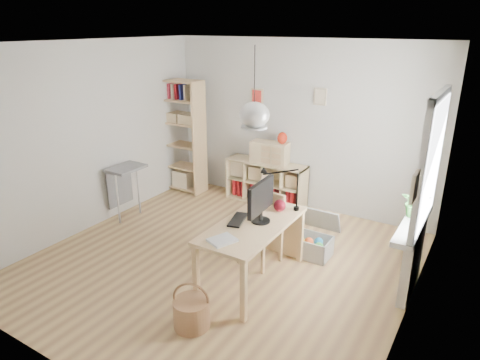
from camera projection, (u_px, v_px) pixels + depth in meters
The scene contains 20 objects.
ground at pixel (221, 261), 5.53m from camera, with size 4.50×4.50×0.00m, color tan.
room_shell at pixel (254, 115), 4.45m from camera, with size 4.50×4.50×4.50m.
window_unit at pixel (431, 163), 4.38m from camera, with size 0.07×1.16×1.46m.
radiator at pixel (412, 260), 4.80m from camera, with size 0.10×0.80×0.80m, color white.
windowsill at pixel (413, 224), 4.67m from camera, with size 0.22×1.20×0.06m, color silver.
desk at pixel (253, 231), 4.92m from camera, with size 0.70×1.50×0.75m.
cube_shelf at pixel (266, 185), 7.33m from camera, with size 1.40×0.38×0.72m.
tall_bookshelf at pixel (182, 132), 7.60m from camera, with size 0.80×0.38×2.00m.
side_table at pixel (124, 177), 6.58m from camera, with size 0.40×0.55×0.85m.
chair at pixel (263, 224), 5.39m from camera, with size 0.50×0.50×0.91m.
wicker_basket at pixel (191, 312), 4.30m from camera, with size 0.37×0.37×0.51m.
storage_chest at pixel (313, 241), 5.67m from camera, with size 0.53×0.60×0.56m.
monitor at pixel (261, 199), 4.83m from camera, with size 0.22×0.56×0.49m.
keyboard at pixel (238, 220), 4.95m from camera, with size 0.15×0.39×0.02m, color black.
task_lamp at pixel (278, 182), 5.17m from camera, with size 0.47×0.17×0.50m.
yarn_ball at pixel (280, 206), 5.17m from camera, with size 0.15×0.15×0.15m, color #530B16.
paper_tray at pixel (222, 240), 4.47m from camera, with size 0.22×0.27×0.03m, color silver.
drawer_chest at pixel (270, 152), 7.05m from camera, with size 0.62×0.28×0.35m, color #CCB186.
red_vase at pixel (282, 138), 6.85m from camera, with size 0.16×0.16×0.19m, color maroon.
potted_plant at pixel (416, 202), 4.74m from camera, with size 0.31×0.27×0.34m, color #296626.
Camera 1 is at (2.74, -3.99, 2.89)m, focal length 32.00 mm.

